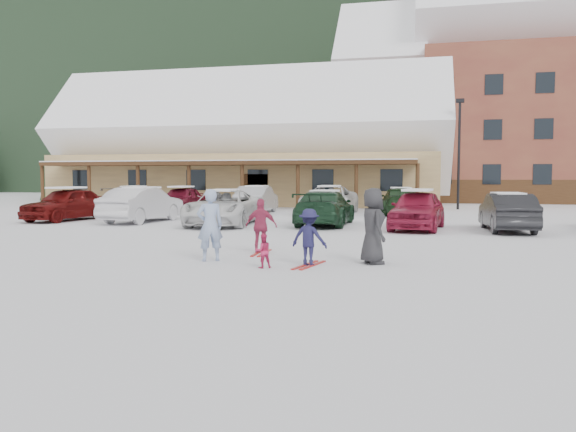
% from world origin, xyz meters
% --- Properties ---
extents(ground, '(160.00, 160.00, 0.00)m').
position_xyz_m(ground, '(0.00, 0.00, 0.00)').
color(ground, silver).
rests_on(ground, ground).
extents(forested_hillside, '(300.00, 70.00, 38.00)m').
position_xyz_m(forested_hillside, '(0.00, 85.00, 19.00)').
color(forested_hillside, black).
rests_on(forested_hillside, ground).
extents(day_lodge, '(29.12, 12.50, 10.38)m').
position_xyz_m(day_lodge, '(-9.00, 27.96, 3.94)').
color(day_lodge, tan).
rests_on(day_lodge, ground).
extents(alpine_hotel, '(31.48, 14.01, 21.48)m').
position_xyz_m(alpine_hotel, '(14.27, 38.00, 8.63)').
color(alpine_hotel, brown).
rests_on(alpine_hotel, ground).
extents(lamp_post, '(0.50, 0.25, 6.79)m').
position_xyz_m(lamp_post, '(6.07, 23.08, 3.80)').
color(lamp_post, black).
rests_on(lamp_post, ground).
extents(conifer_0, '(4.40, 4.40, 10.20)m').
position_xyz_m(conifer_0, '(-26.00, 30.00, 5.69)').
color(conifer_0, black).
rests_on(conifer_0, ground).
extents(conifer_2, '(5.28, 5.28, 12.24)m').
position_xyz_m(conifer_2, '(-30.00, 42.00, 6.83)').
color(conifer_2, black).
rests_on(conifer_2, ground).
extents(conifer_3, '(3.96, 3.96, 9.18)m').
position_xyz_m(conifer_3, '(6.00, 44.00, 5.12)').
color(conifer_3, black).
rests_on(conifer_3, ground).
extents(adult_skier, '(0.75, 0.68, 1.73)m').
position_xyz_m(adult_skier, '(-1.26, -0.55, 0.86)').
color(adult_skier, '#8FA3CA').
rests_on(adult_skier, ground).
extents(toddler_red, '(0.46, 0.43, 0.76)m').
position_xyz_m(toddler_red, '(0.25, -1.28, 0.38)').
color(toddler_red, '#C22555').
rests_on(toddler_red, ground).
extents(child_navy, '(0.92, 0.65, 1.30)m').
position_xyz_m(child_navy, '(1.19, -0.73, 0.65)').
color(child_navy, '#1A1940').
rests_on(child_navy, ground).
extents(skis_child_navy, '(0.50, 1.41, 0.03)m').
position_xyz_m(skis_child_navy, '(1.19, -0.73, 0.01)').
color(skis_child_navy, '#AB1B18').
rests_on(skis_child_navy, ground).
extents(child_magenta, '(0.86, 0.39, 1.45)m').
position_xyz_m(child_magenta, '(-0.42, 1.01, 0.72)').
color(child_magenta, '#AE3155').
rests_on(child_magenta, ground).
extents(skis_child_magenta, '(0.26, 1.41, 0.03)m').
position_xyz_m(skis_child_magenta, '(-0.42, 1.01, 0.01)').
color(skis_child_magenta, '#AB1B18').
rests_on(skis_child_magenta, ground).
extents(bystander_dark, '(0.88, 1.02, 1.76)m').
position_xyz_m(bystander_dark, '(2.56, -0.12, 0.88)').
color(bystander_dark, '#29282B').
rests_on(bystander_dark, ground).
extents(parked_car_0, '(2.51, 4.72, 1.53)m').
position_xyz_m(parked_car_0, '(-12.18, 9.77, 0.76)').
color(parked_car_0, '#590C0B').
rests_on(parked_car_0, ground).
extents(parked_car_1, '(2.05, 4.82, 1.55)m').
position_xyz_m(parked_car_1, '(-8.35, 9.74, 0.77)').
color(parked_car_1, silver).
rests_on(parked_car_1, ground).
extents(parked_car_2, '(2.84, 5.48, 1.47)m').
position_xyz_m(parked_car_2, '(-4.28, 8.99, 0.74)').
color(parked_car_2, silver).
rests_on(parked_car_2, ground).
extents(parked_car_3, '(2.07, 4.98, 1.44)m').
position_xyz_m(parked_car_3, '(-0.15, 9.86, 0.72)').
color(parked_car_3, '#193923').
rests_on(parked_car_3, ground).
extents(parked_car_4, '(2.39, 4.67, 1.52)m').
position_xyz_m(parked_car_4, '(3.59, 8.91, 0.76)').
color(parked_car_4, '#9D1D3B').
rests_on(parked_car_4, ground).
extents(parked_car_5, '(1.65, 4.33, 1.41)m').
position_xyz_m(parked_car_5, '(6.84, 8.86, 0.70)').
color(parked_car_5, black).
rests_on(parked_car_5, ground).
extents(parked_car_7, '(2.62, 5.27, 1.47)m').
position_xyz_m(parked_car_7, '(-12.40, 16.51, 0.74)').
color(parked_car_7, gray).
rests_on(parked_car_7, ground).
extents(parked_car_8, '(1.90, 4.38, 1.47)m').
position_xyz_m(parked_car_8, '(-9.43, 16.44, 0.74)').
color(parked_car_8, maroon).
rests_on(parked_car_8, ground).
extents(parked_car_9, '(1.87, 4.66, 1.51)m').
position_xyz_m(parked_car_9, '(-5.13, 16.94, 0.75)').
color(parked_car_9, '#B0B0B4').
rests_on(parked_car_9, ground).
extents(parked_car_10, '(2.70, 5.59, 1.53)m').
position_xyz_m(parked_car_10, '(-1.02, 16.77, 0.77)').
color(parked_car_10, silver).
rests_on(parked_car_10, ground).
extents(parked_car_11, '(2.54, 5.15, 1.44)m').
position_xyz_m(parked_car_11, '(2.75, 17.09, 0.72)').
color(parked_car_11, '#1C381B').
rests_on(parked_car_11, ground).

